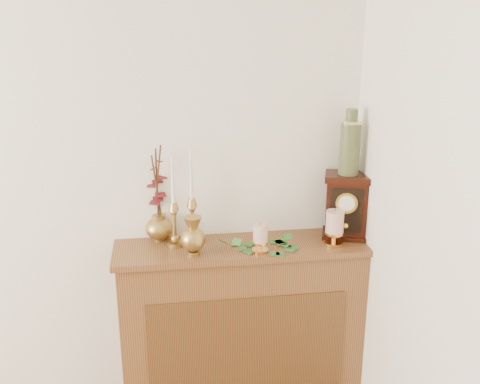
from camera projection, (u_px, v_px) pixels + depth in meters
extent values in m
cube|color=brown|center=(242.00, 330.00, 2.87)|extent=(1.20, 0.30, 0.90)
cube|color=brown|center=(247.00, 355.00, 2.74)|extent=(0.96, 0.01, 0.63)
cube|color=brown|center=(242.00, 247.00, 2.73)|extent=(1.24, 0.34, 0.03)
cylinder|color=#AA8644|center=(175.00, 244.00, 2.70)|extent=(0.08, 0.08, 0.02)
sphere|color=#AA8644|center=(175.00, 239.00, 2.69)|extent=(0.04, 0.04, 0.04)
cylinder|color=#AA8644|center=(175.00, 226.00, 2.67)|extent=(0.02, 0.02, 0.13)
sphere|color=#AA8644|center=(174.00, 212.00, 2.65)|extent=(0.03, 0.03, 0.03)
cone|color=#AA8644|center=(174.00, 206.00, 2.64)|extent=(0.05, 0.05, 0.04)
cone|color=white|center=(173.00, 179.00, 2.60)|extent=(0.02, 0.02, 0.24)
cylinder|color=#AA8644|center=(193.00, 241.00, 2.73)|extent=(0.08, 0.08, 0.02)
sphere|color=#AA8644|center=(193.00, 236.00, 2.72)|extent=(0.04, 0.04, 0.04)
cylinder|color=#AA8644|center=(192.00, 223.00, 2.70)|extent=(0.02, 0.02, 0.14)
sphere|color=#AA8644|center=(192.00, 208.00, 2.67)|extent=(0.04, 0.04, 0.04)
cone|color=#AA8644|center=(192.00, 203.00, 2.66)|extent=(0.05, 0.05, 0.04)
cone|color=white|center=(191.00, 175.00, 2.62)|extent=(0.02, 0.02, 0.25)
cylinder|color=#AA8644|center=(194.00, 253.00, 2.60)|extent=(0.06, 0.06, 0.02)
sphere|color=#AA8644|center=(193.00, 239.00, 2.58)|extent=(0.12, 0.12, 0.12)
cone|color=#AA8644|center=(193.00, 223.00, 2.55)|extent=(0.08, 0.08, 0.06)
cylinder|color=#AA8644|center=(160.00, 239.00, 2.77)|extent=(0.06, 0.06, 0.01)
ellipsoid|color=#AA8644|center=(159.00, 228.00, 2.75)|extent=(0.13, 0.13, 0.11)
cylinder|color=#AA8644|center=(158.00, 217.00, 2.73)|extent=(0.06, 0.06, 0.02)
cylinder|color=#472819|center=(156.00, 185.00, 2.69)|extent=(0.04, 0.08, 0.32)
cylinder|color=#472819|center=(157.00, 182.00, 2.69)|extent=(0.01, 0.07, 0.35)
cylinder|color=#472819|center=(157.00, 180.00, 2.68)|extent=(0.05, 0.12, 0.37)
cylinder|color=#E39F4F|center=(260.00, 251.00, 2.63)|extent=(0.08, 0.08, 0.01)
cylinder|color=#E39F4F|center=(260.00, 246.00, 2.63)|extent=(0.02, 0.02, 0.03)
cylinder|color=#E39F4F|center=(260.00, 242.00, 2.62)|extent=(0.07, 0.07, 0.01)
cylinder|color=beige|center=(260.00, 233.00, 2.61)|extent=(0.07, 0.07, 0.09)
cylinder|color=#472819|center=(260.00, 224.00, 2.59)|extent=(0.00, 0.00, 0.01)
cylinder|color=#E39F4F|center=(334.00, 243.00, 2.71)|extent=(0.10, 0.10, 0.02)
cylinder|color=#E39F4F|center=(334.00, 238.00, 2.70)|extent=(0.02, 0.02, 0.04)
cylinder|color=#E39F4F|center=(334.00, 233.00, 2.70)|extent=(0.09, 0.09, 0.01)
cylinder|color=beige|center=(335.00, 222.00, 2.68)|extent=(0.09, 0.09, 0.11)
cylinder|color=#472819|center=(335.00, 210.00, 2.66)|extent=(0.00, 0.00, 0.01)
cube|color=#2B6928|center=(252.00, 246.00, 2.70)|extent=(0.05, 0.06, 0.00)
cube|color=#2B6928|center=(299.00, 251.00, 2.64)|extent=(0.06, 0.06, 0.00)
cube|color=#2B6928|center=(274.00, 242.00, 2.74)|extent=(0.06, 0.06, 0.00)
cube|color=#2B6928|center=(258.00, 255.00, 2.59)|extent=(0.06, 0.06, 0.00)
cube|color=#2B6928|center=(243.00, 255.00, 2.59)|extent=(0.05, 0.06, 0.00)
cube|color=#2B6928|center=(243.00, 256.00, 2.58)|extent=(0.05, 0.05, 0.00)
cube|color=#2B6928|center=(272.00, 251.00, 2.63)|extent=(0.05, 0.06, 0.00)
cube|color=#2B6928|center=(238.00, 245.00, 2.70)|extent=(0.06, 0.06, 0.00)
cube|color=#2B6928|center=(260.00, 256.00, 2.59)|extent=(0.06, 0.05, 0.00)
cube|color=#2B6928|center=(247.00, 247.00, 2.68)|extent=(0.04, 0.05, 0.00)
cube|color=#2B6928|center=(235.00, 247.00, 2.68)|extent=(0.05, 0.04, 0.00)
cube|color=#2B6928|center=(298.00, 251.00, 2.63)|extent=(0.05, 0.06, 0.00)
cube|color=#2B6928|center=(246.00, 255.00, 2.59)|extent=(0.06, 0.06, 0.00)
cube|color=#2B6928|center=(267.00, 248.00, 2.67)|extent=(0.06, 0.06, 0.00)
cube|color=#2B6928|center=(223.00, 242.00, 2.63)|extent=(0.03, 0.05, 0.02)
cube|color=#2B6928|center=(237.00, 242.00, 2.58)|extent=(0.04, 0.03, 0.02)
cube|color=#2B6928|center=(287.00, 237.00, 2.66)|extent=(0.04, 0.05, 0.02)
cube|color=black|center=(344.00, 234.00, 2.81)|extent=(0.25, 0.21, 0.02)
cube|color=black|center=(346.00, 208.00, 2.77)|extent=(0.23, 0.18, 0.28)
cube|color=black|center=(348.00, 177.00, 2.72)|extent=(0.25, 0.21, 0.03)
cube|color=black|center=(346.00, 211.00, 2.70)|extent=(0.15, 0.05, 0.23)
cylinder|color=yellow|center=(347.00, 203.00, 2.69)|extent=(0.10, 0.04, 0.10)
cylinder|color=silver|center=(347.00, 203.00, 2.69)|extent=(0.08, 0.03, 0.08)
sphere|color=yellow|center=(345.00, 226.00, 2.73)|extent=(0.03, 0.03, 0.03)
cylinder|color=#1B3629|center=(350.00, 149.00, 2.68)|extent=(0.10, 0.10, 0.25)
cylinder|color=#1B3629|center=(352.00, 118.00, 2.63)|extent=(0.06, 0.06, 0.08)
cylinder|color=#DDC97F|center=(351.00, 123.00, 2.64)|extent=(0.07, 0.07, 0.02)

